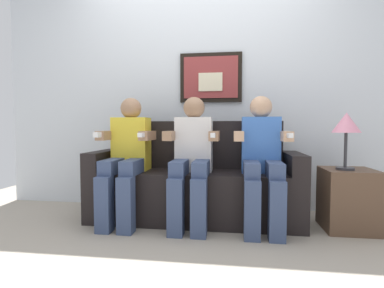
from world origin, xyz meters
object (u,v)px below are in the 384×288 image
(person_in_middle, at_px, (192,155))
(person_on_right, at_px, (262,156))
(couch, at_px, (195,185))
(person_on_left, at_px, (127,154))
(side_table_right, at_px, (348,199))
(table_lamp, at_px, (346,125))

(person_in_middle, height_order, person_on_right, same)
(couch, xyz_separation_m, person_on_right, (0.58, -0.17, 0.29))
(person_on_left, relative_size, side_table_right, 2.22)
(couch, bearing_deg, person_in_middle, -89.83)
(person_on_right, xyz_separation_m, table_lamp, (0.66, 0.02, 0.25))
(person_on_left, height_order, person_in_middle, same)
(couch, height_order, person_in_middle, person_in_middle)
(couch, relative_size, table_lamp, 4.08)
(person_on_left, height_order, person_on_right, same)
(person_on_right, bearing_deg, couch, 164.01)
(person_on_left, distance_m, side_table_right, 1.90)
(person_on_right, distance_m, side_table_right, 0.79)
(person_in_middle, bearing_deg, table_lamp, 0.79)
(person_on_right, bearing_deg, person_on_left, -179.98)
(table_lamp, bearing_deg, person_in_middle, -179.21)
(couch, xyz_separation_m, person_in_middle, (0.00, -0.17, 0.29))
(table_lamp, bearing_deg, side_table_right, 43.11)
(person_in_middle, xyz_separation_m, side_table_right, (1.29, 0.06, -0.36))
(person_on_right, height_order, table_lamp, person_on_right)
(person_in_middle, relative_size, person_on_right, 1.00)
(person_on_right, height_order, side_table_right, person_on_right)
(person_on_left, distance_m, table_lamp, 1.84)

